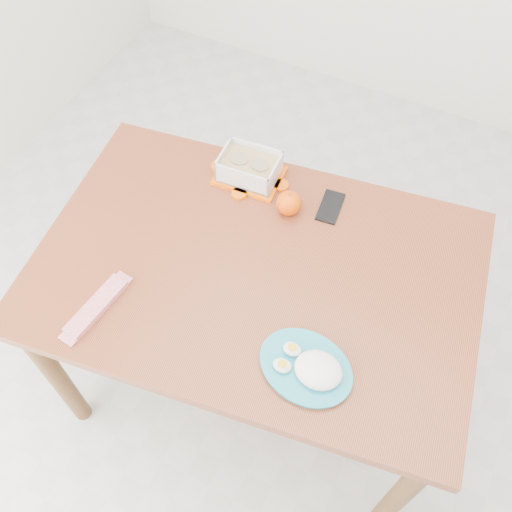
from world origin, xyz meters
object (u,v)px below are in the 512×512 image
at_px(orange_fruit, 289,203).
at_px(rice_plate, 310,367).
at_px(smartphone, 330,207).
at_px(food_container, 249,168).
at_px(dining_table, 256,286).

distance_m(orange_fruit, rice_plate, 0.51).
bearing_deg(rice_plate, orange_fruit, 130.24).
xyz_separation_m(rice_plate, smartphone, (-0.15, 0.51, -0.02)).
height_order(food_container, rice_plate, food_container).
bearing_deg(orange_fruit, dining_table, -89.13).
bearing_deg(rice_plate, dining_table, 149.64).
bearing_deg(orange_fruit, food_container, 157.04).
bearing_deg(orange_fruit, smartphone, 32.60).
xyz_separation_m(food_container, orange_fruit, (0.17, -0.07, -0.00)).
relative_size(food_container, rice_plate, 0.76).
distance_m(dining_table, rice_plate, 0.35).
bearing_deg(food_container, smartphone, -4.42).
height_order(dining_table, smartphone, smartphone).
distance_m(rice_plate, smartphone, 0.53).
bearing_deg(food_container, orange_fruit, -27.09).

